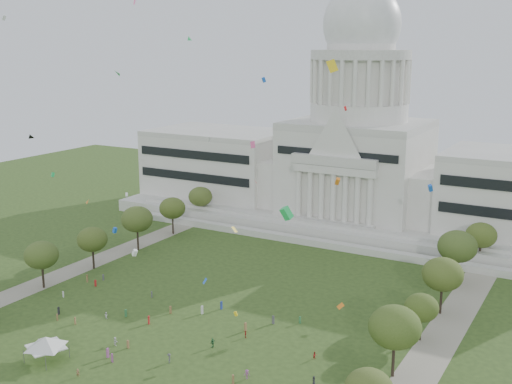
{
  "coord_description": "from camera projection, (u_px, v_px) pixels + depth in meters",
  "views": [
    {
      "loc": [
        74.82,
        -87.34,
        58.91
      ],
      "look_at": [
        0.0,
        45.0,
        24.0
      ],
      "focal_mm": 45.0,
      "sensor_mm": 36.0,
      "label": 1
    }
  ],
  "objects": [
    {
      "name": "row_tree_l_3",
      "position": [
        92.0,
        239.0,
        171.26
      ],
      "size": [
        8.12,
        8.12,
        11.55
      ],
      "color": "black",
      "rests_on": "ground"
    },
    {
      "name": "person_2",
      "position": [
        315.0,
        355.0,
        123.05
      ],
      "size": [
        0.78,
        0.86,
        1.5
      ],
      "primitive_type": "imported",
      "rotation": [
        0.0,
        0.0,
        0.97
      ],
      "color": "#B21E1E",
      "rests_on": "ground"
    },
    {
      "name": "distant_crowd",
      "position": [
        140.0,
        316.0,
        140.53
      ],
      "size": [
        59.38,
        34.86,
        1.94
      ],
      "color": "navy",
      "rests_on": "ground"
    },
    {
      "name": "person_4",
      "position": [
        213.0,
        343.0,
        127.75
      ],
      "size": [
        1.03,
        1.34,
        2.02
      ],
      "primitive_type": "imported",
      "rotation": [
        0.0,
        0.0,
        4.34
      ],
      "color": "#33723F",
      "rests_on": "ground"
    },
    {
      "name": "person_9",
      "position": [
        247.0,
        374.0,
        115.7
      ],
      "size": [
        1.31,
        1.12,
        1.81
      ],
      "primitive_type": "imported",
      "rotation": [
        0.0,
        0.0,
        0.55
      ],
      "color": "#994C8C",
      "rests_on": "ground"
    },
    {
      "name": "person_8",
      "position": [
        106.0,
        315.0,
        141.29
      ],
      "size": [
        0.77,
        0.51,
        1.51
      ],
      "primitive_type": "imported",
      "rotation": [
        0.0,
        0.0,
        3.22
      ],
      "color": "silver",
      "rests_on": "ground"
    },
    {
      "name": "row_tree_r_4",
      "position": [
        443.0,
        274.0,
        142.09
      ],
      "size": [
        9.19,
        9.19,
        13.06
      ],
      "color": "black",
      "rests_on": "ground"
    },
    {
      "name": "row_tree_r_5",
      "position": [
        457.0,
        247.0,
        159.65
      ],
      "size": [
        9.82,
        9.82,
        13.96
      ],
      "color": "black",
      "rests_on": "ground"
    },
    {
      "name": "row_tree_l_2",
      "position": [
        41.0,
        255.0,
        157.56
      ],
      "size": [
        8.42,
        8.42,
        11.97
      ],
      "color": "black",
      "rests_on": "ground"
    },
    {
      "name": "kite_swarm",
      "position": [
        182.0,
        187.0,
        118.74
      ],
      "size": [
        84.5,
        105.5,
        66.42
      ],
      "color": "red",
      "rests_on": "ground"
    },
    {
      "name": "person_3",
      "position": [
        169.0,
        358.0,
        121.5
      ],
      "size": [
        1.2,
        1.38,
        1.91
      ],
      "primitive_type": "imported",
      "rotation": [
        0.0,
        0.0,
        5.28
      ],
      "color": "#4C4C51",
      "rests_on": "ground"
    },
    {
      "name": "capitol",
      "position": [
        357.0,
        157.0,
        214.56
      ],
      "size": [
        160.0,
        64.5,
        91.3
      ],
      "color": "#B7B5AB",
      "rests_on": "ground"
    },
    {
      "name": "person_10",
      "position": [
        246.0,
        334.0,
        132.02
      ],
      "size": [
        0.77,
        1.01,
        1.53
      ],
      "primitive_type": "imported",
      "rotation": [
        0.0,
        0.0,
        1.93
      ],
      "color": "#B21E1E",
      "rests_on": "ground"
    },
    {
      "name": "row_tree_l_5",
      "position": [
        172.0,
        208.0,
        203.23
      ],
      "size": [
        8.33,
        8.33,
        11.85
      ],
      "color": "black",
      "rests_on": "ground"
    },
    {
      "name": "row_tree_r_2",
      "position": [
        395.0,
        327.0,
        114.62
      ],
      "size": [
        9.55,
        9.55,
        13.58
      ],
      "color": "black",
      "rests_on": "ground"
    },
    {
      "name": "ground",
      "position": [
        141.0,
        359.0,
        123.18
      ],
      "size": [
        400.0,
        400.0,
        0.0
      ],
      "primitive_type": "plane",
      "color": "#2E461B",
      "rests_on": "ground"
    },
    {
      "name": "row_tree_r_3",
      "position": [
        421.0,
        308.0,
        129.55
      ],
      "size": [
        7.01,
        7.01,
        9.98
      ],
      "color": "black",
      "rests_on": "ground"
    },
    {
      "name": "event_tent",
      "position": [
        46.0,
        342.0,
        121.91
      ],
      "size": [
        11.65,
        11.65,
        4.93
      ],
      "color": "#4C4C4C",
      "rests_on": "ground"
    },
    {
      "name": "path_left",
      "position": [
        73.0,
        270.0,
        171.65
      ],
      "size": [
        8.0,
        160.0,
        0.04
      ],
      "primitive_type": "cube",
      "color": "gray",
      "rests_on": "ground"
    },
    {
      "name": "row_tree_r_6",
      "position": [
        481.0,
        235.0,
        174.0
      ],
      "size": [
        8.42,
        8.42,
        11.97
      ],
      "color": "black",
      "rests_on": "ground"
    },
    {
      "name": "path_right",
      "position": [
        431.0,
        353.0,
        125.6
      ],
      "size": [
        8.0,
        160.0,
        0.04
      ],
      "primitive_type": "cube",
      "color": "gray",
      "rests_on": "ground"
    },
    {
      "name": "person_7",
      "position": [
        78.0,
        373.0,
        116.39
      ],
      "size": [
        0.74,
        0.72,
        1.64
      ],
      "primitive_type": "imported",
      "rotation": [
        0.0,
        0.0,
        3.84
      ],
      "color": "olive",
      "rests_on": "ground"
    },
    {
      "name": "person_5",
      "position": [
        115.0,
        341.0,
        128.69
      ],
      "size": [
        1.75,
        1.34,
        1.77
      ],
      "primitive_type": "imported",
      "rotation": [
        0.0,
        0.0,
        2.65
      ],
      "color": "silver",
      "rests_on": "ground"
    },
    {
      "name": "person_0",
      "position": [
        314.0,
        380.0,
        113.77
      ],
      "size": [
        0.91,
        0.93,
        1.61
      ],
      "primitive_type": "imported",
      "rotation": [
        0.0,
        0.0,
        5.43
      ],
      "color": "#26262B",
      "rests_on": "ground"
    },
    {
      "name": "row_tree_l_6",
      "position": [
        200.0,
        197.0,
        219.43
      ],
      "size": [
        8.19,
        8.19,
        11.64
      ],
      "color": "black",
      "rests_on": "ground"
    },
    {
      "name": "row_tree_l_4",
      "position": [
        137.0,
        219.0,
        186.69
      ],
      "size": [
        9.29,
        9.29,
        13.21
      ],
      "color": "black",
      "rests_on": "ground"
    }
  ]
}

